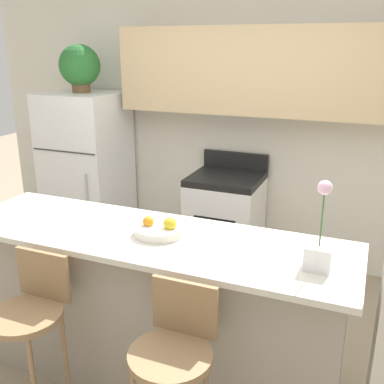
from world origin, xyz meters
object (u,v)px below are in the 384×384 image
(bar_stool_left, at_px, (31,316))
(bar_stool_right, at_px, (174,355))
(refrigerator, at_px, (88,172))
(fruit_bowl, at_px, (160,229))
(orchid_vase, at_px, (319,247))
(stove_range, at_px, (225,221))
(potted_plant_on_fridge, at_px, (80,66))

(bar_stool_left, height_order, bar_stool_right, same)
(bar_stool_right, bearing_deg, refrigerator, 132.52)
(bar_stool_left, relative_size, bar_stool_right, 1.00)
(bar_stool_right, relative_size, fruit_bowl, 3.34)
(fruit_bowl, bearing_deg, orchid_vase, -5.13)
(refrigerator, distance_m, bar_stool_left, 2.42)
(orchid_vase, bearing_deg, bar_stool_left, -160.39)
(stove_range, height_order, fruit_bowl, fruit_bowl)
(refrigerator, height_order, stove_range, refrigerator)
(stove_range, relative_size, bar_stool_right, 1.07)
(orchid_vase, distance_m, fruit_bowl, 0.91)
(bar_stool_right, distance_m, fruit_bowl, 0.76)
(bar_stool_left, relative_size, potted_plant_on_fridge, 2.20)
(bar_stool_right, relative_size, orchid_vase, 2.20)
(stove_range, relative_size, bar_stool_left, 1.07)
(bar_stool_left, xyz_separation_m, orchid_vase, (1.40, 0.50, 0.44))
(potted_plant_on_fridge, xyz_separation_m, orchid_vase, (2.52, -1.64, -0.74))
(stove_range, relative_size, potted_plant_on_fridge, 2.35)
(refrigerator, xyz_separation_m, bar_stool_left, (1.12, -2.14, -0.13))
(potted_plant_on_fridge, distance_m, fruit_bowl, 2.39)
(potted_plant_on_fridge, height_order, fruit_bowl, potted_plant_on_fridge)
(stove_range, xyz_separation_m, orchid_vase, (1.03, -1.70, 0.65))
(potted_plant_on_fridge, bearing_deg, orchid_vase, -33.08)
(stove_range, distance_m, bar_stool_left, 2.24)
(bar_stool_right, xyz_separation_m, orchid_vase, (0.56, 0.50, 0.44))
(bar_stool_left, bearing_deg, stove_range, 80.55)
(refrigerator, xyz_separation_m, stove_range, (1.49, 0.06, -0.34))
(refrigerator, xyz_separation_m, fruit_bowl, (1.61, -1.56, 0.23))
(refrigerator, relative_size, bar_stool_left, 1.61)
(potted_plant_on_fridge, xyz_separation_m, fruit_bowl, (1.61, -1.56, -0.82))
(potted_plant_on_fridge, bearing_deg, stove_range, 2.27)
(bar_stool_right, xyz_separation_m, fruit_bowl, (-0.35, 0.58, 0.35))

